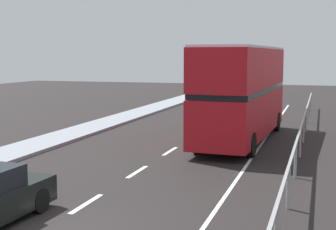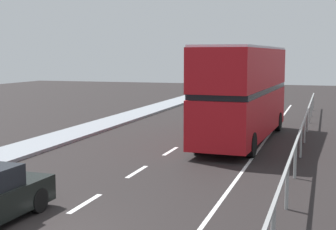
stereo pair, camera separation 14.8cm
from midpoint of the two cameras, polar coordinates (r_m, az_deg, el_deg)
name	(u,v)px [view 1 (the left image)]	position (r m, az deg, el deg)	size (l,w,h in m)	color
lane_paint_markings	(211,162)	(19.03, 4.67, -5.39)	(3.63, 46.00, 0.01)	silver
bridge_side_railing	(298,141)	(18.64, 14.42, -2.89)	(0.10, 42.00, 1.18)	#949697
double_decker_bus_red	(243,91)	(23.59, 8.34, 2.72)	(2.90, 10.52, 4.42)	#B0131B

